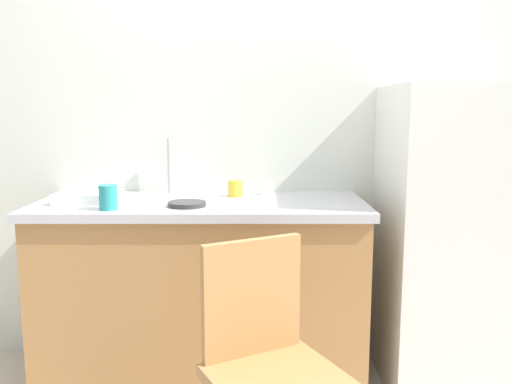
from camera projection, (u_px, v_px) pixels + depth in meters
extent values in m
cube|color=silver|center=(248.00, 123.00, 2.76)|extent=(4.80, 0.10, 2.49)
cube|color=#A87542|center=(204.00, 296.00, 2.54)|extent=(1.49, 0.60, 0.85)
cube|color=#B7B7BC|center=(203.00, 205.00, 2.47)|extent=(1.53, 0.64, 0.04)
cylinder|color=#B7B7BC|center=(171.00, 166.00, 2.69)|extent=(0.02, 0.02, 0.28)
cube|color=silver|center=(452.00, 238.00, 2.49)|extent=(0.61, 0.61, 1.43)
cube|color=#A87542|center=(281.00, 383.00, 1.64)|extent=(0.54, 0.54, 0.04)
cube|color=#A87542|center=(254.00, 297.00, 1.77)|extent=(0.33, 0.19, 0.40)
cube|color=white|center=(90.00, 197.00, 2.41)|extent=(0.28, 0.20, 0.05)
cylinder|color=#2D2D2D|center=(188.00, 204.00, 2.33)|extent=(0.17, 0.17, 0.02)
cylinder|color=yellow|center=(237.00, 188.00, 2.59)|extent=(0.07, 0.07, 0.08)
cylinder|color=teal|center=(110.00, 197.00, 2.24)|extent=(0.08, 0.08, 0.11)
cylinder|color=white|center=(266.00, 187.00, 2.64)|extent=(0.06, 0.06, 0.08)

